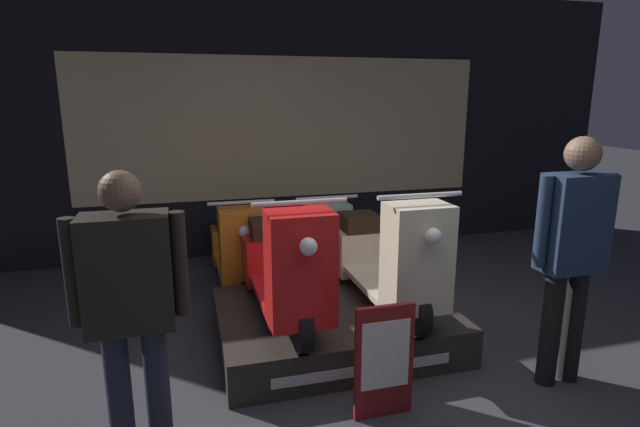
% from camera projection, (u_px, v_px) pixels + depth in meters
% --- Properties ---
extents(ground_plane, '(30.00, 30.00, 0.00)m').
position_uv_depth(ground_plane, '(402.00, 408.00, 3.17)').
color(ground_plane, '#38383D').
extents(shop_wall_back, '(9.04, 0.09, 3.20)m').
position_uv_depth(shop_wall_back, '(285.00, 124.00, 6.13)').
color(shop_wall_back, black).
rests_on(shop_wall_back, ground_plane).
extents(display_platform, '(1.82, 1.38, 0.30)m').
position_uv_depth(display_platform, '(334.00, 324.00, 4.00)').
color(display_platform, '#2D2823').
rests_on(display_platform, ground_plane).
extents(scooter_display_left, '(0.60, 1.62, 1.01)m').
position_uv_depth(scooter_display_left, '(284.00, 266.00, 3.71)').
color(scooter_display_left, black).
rests_on(scooter_display_left, display_platform).
extents(scooter_display_right, '(0.60, 1.62, 1.01)m').
position_uv_depth(scooter_display_right, '(386.00, 257.00, 3.93)').
color(scooter_display_right, black).
rests_on(scooter_display_right, display_platform).
extents(scooter_backrow_0, '(0.60, 1.62, 1.01)m').
position_uv_depth(scooter_backrow_0, '(237.00, 248.00, 5.15)').
color(scooter_backrow_0, black).
rests_on(scooter_backrow_0, ground_plane).
extents(scooter_backrow_1, '(0.60, 1.62, 1.01)m').
position_uv_depth(scooter_backrow_1, '(313.00, 242.00, 5.36)').
color(scooter_backrow_1, black).
rests_on(scooter_backrow_1, ground_plane).
extents(person_left_browsing, '(0.59, 0.24, 1.58)m').
position_uv_depth(person_left_browsing, '(130.00, 296.00, 2.56)').
color(person_left_browsing, '#232838').
rests_on(person_left_browsing, ground_plane).
extents(person_right_browsing, '(0.57, 0.23, 1.69)m').
position_uv_depth(person_right_browsing, '(572.00, 244.00, 3.25)').
color(person_right_browsing, black).
rests_on(person_right_browsing, ground_plane).
extents(price_sign_board, '(0.37, 0.04, 0.73)m').
position_uv_depth(price_sign_board, '(384.00, 361.00, 3.02)').
color(price_sign_board, maroon).
rests_on(price_sign_board, ground_plane).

